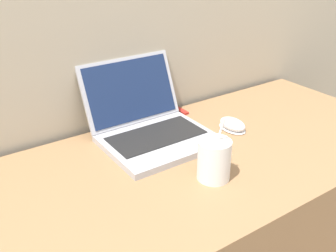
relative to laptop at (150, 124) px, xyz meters
name	(u,v)px	position (x,y,z in m)	size (l,w,h in m)	color
desk	(199,249)	(0.07, -0.18, -0.41)	(1.41, 0.64, 0.73)	#936D47
laptop	(150,124)	(0.00, 0.00, 0.00)	(0.33, 0.35, 0.22)	#ADADB2
drink_cup	(214,159)	(0.01, -0.29, 0.01)	(0.09, 0.09, 0.18)	white
computer_mouse	(232,125)	(0.25, -0.11, -0.03)	(0.07, 0.10, 0.04)	white
usb_stick	(182,111)	(0.20, 0.10, -0.04)	(0.02, 0.06, 0.01)	#B2261E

